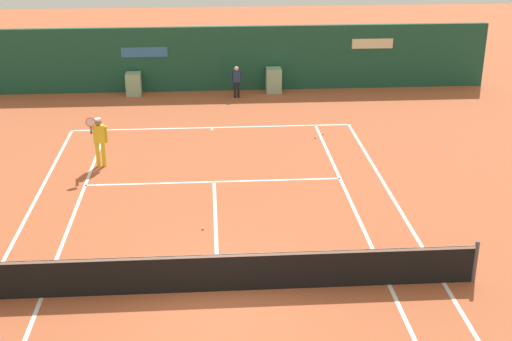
% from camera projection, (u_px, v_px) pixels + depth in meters
% --- Properties ---
extents(ground_plane, '(80.00, 80.00, 0.01)m').
position_uv_depth(ground_plane, '(218.00, 278.00, 16.74)').
color(ground_plane, '#B25633').
extents(tennis_net, '(12.10, 0.10, 1.07)m').
position_uv_depth(tennis_net, '(218.00, 272.00, 16.02)').
color(tennis_net, '#4C4C51').
rests_on(tennis_net, ground_plane).
extents(sponsor_back_wall, '(25.00, 1.02, 2.87)m').
position_uv_depth(sponsor_back_wall, '(210.00, 60.00, 31.35)').
color(sponsor_back_wall, '#194C38').
rests_on(sponsor_back_wall, ground_plane).
extents(player_on_baseline, '(0.56, 0.77, 1.88)m').
position_uv_depth(player_on_baseline, '(99.00, 138.00, 22.95)').
color(player_on_baseline, yellow).
rests_on(player_on_baseline, ground_plane).
extents(ball_kid_centre_post, '(0.46, 0.19, 1.39)m').
position_uv_depth(ball_kid_centre_post, '(237.00, 80.00, 30.49)').
color(ball_kid_centre_post, black).
rests_on(ball_kid_centre_post, ground_plane).
extents(tennis_ball_near_service_line, '(0.07, 0.07, 0.07)m').
position_uv_depth(tennis_ball_near_service_line, '(323.00, 134.00, 26.24)').
color(tennis_ball_near_service_line, '#CCE033').
rests_on(tennis_ball_near_service_line, ground_plane).
extents(tennis_ball_mid_court, '(0.07, 0.07, 0.07)m').
position_uv_depth(tennis_ball_mid_court, '(315.00, 137.00, 25.87)').
color(tennis_ball_mid_court, '#CCE033').
rests_on(tennis_ball_mid_court, ground_plane).
extents(tennis_ball_by_sideline, '(0.07, 0.07, 0.07)m').
position_uv_depth(tennis_ball_by_sideline, '(203.00, 228.00, 19.07)').
color(tennis_ball_by_sideline, '#CCE033').
rests_on(tennis_ball_by_sideline, ground_plane).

